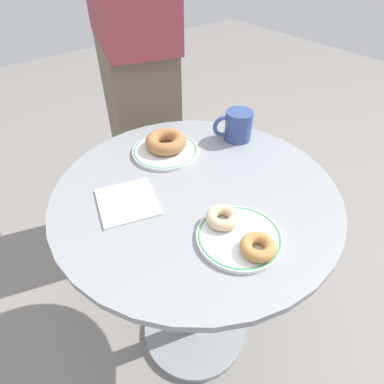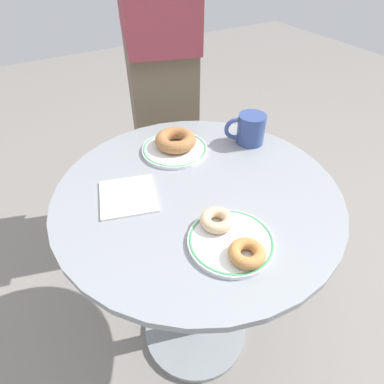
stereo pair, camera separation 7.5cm
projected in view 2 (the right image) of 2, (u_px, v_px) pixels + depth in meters
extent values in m
cube|color=gray|center=(195.00, 331.00, 1.26)|extent=(7.00, 7.00, 0.02)
cylinder|color=gray|center=(197.00, 193.00, 0.79)|extent=(0.70, 0.70, 0.02)
cylinder|color=gray|center=(196.00, 275.00, 1.01)|extent=(0.06, 0.06, 0.67)
cylinder|color=gray|center=(195.00, 328.00, 1.24)|extent=(0.38, 0.38, 0.03)
cylinder|color=white|center=(175.00, 149.00, 0.91)|extent=(0.18, 0.18, 0.01)
torus|color=#4C9E66|center=(175.00, 149.00, 0.91)|extent=(0.18, 0.18, 0.01)
cylinder|color=white|center=(231.00, 242.00, 0.65)|extent=(0.18, 0.18, 0.01)
torus|color=#4C9E66|center=(231.00, 241.00, 0.65)|extent=(0.17, 0.17, 0.01)
torus|color=#A36B3D|center=(175.00, 140.00, 0.90)|extent=(0.16, 0.16, 0.04)
torus|color=#BC7F42|center=(247.00, 253.00, 0.61)|extent=(0.09, 0.09, 0.02)
torus|color=#E0B789|center=(217.00, 220.00, 0.67)|extent=(0.09, 0.09, 0.02)
cube|color=white|center=(128.00, 196.00, 0.76)|extent=(0.17, 0.16, 0.01)
cylinder|color=#334784|center=(251.00, 129.00, 0.92)|extent=(0.08, 0.08, 0.09)
torus|color=#334784|center=(236.00, 129.00, 0.91)|extent=(0.04, 0.07, 0.07)
cube|color=brown|center=(164.00, 148.00, 1.40)|extent=(0.43, 0.32, 0.90)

